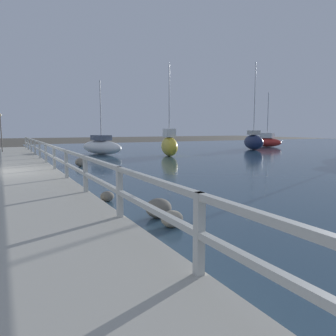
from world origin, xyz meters
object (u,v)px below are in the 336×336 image
Objects in this scene: sailboat_white at (101,146)px; sailboat_red at (267,141)px; dock_lamp at (1,125)px; sailboat_yellow at (169,145)px; sailboat_navy at (253,141)px.

sailboat_red is (18.83, 2.20, 0.00)m from sailboat_white.
sailboat_yellow reaches higher than dock_lamp.
sailboat_yellow is (10.65, -4.74, -1.38)m from dock_lamp.
dock_lamp is 11.74m from sailboat_yellow.
sailboat_yellow is at bearing -145.32° from sailboat_navy.
dock_lamp is at bearing -165.75° from sailboat_navy.
sailboat_white is 18.96m from sailboat_red.
sailboat_red is (25.57, 1.13, -1.59)m from dock_lamp.
sailboat_navy reaches higher than sailboat_red.
sailboat_navy is (10.22, 2.72, -0.04)m from sailboat_yellow.
sailboat_red is (14.92, 5.87, -0.21)m from sailboat_yellow.
sailboat_navy is 1.44× the size of sailboat_white.
sailboat_navy is at bearing 27.95° from sailboat_yellow.
sailboat_white is at bearing -164.07° from sailboat_navy.
sailboat_red is (4.70, 3.14, -0.17)m from sailboat_navy.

